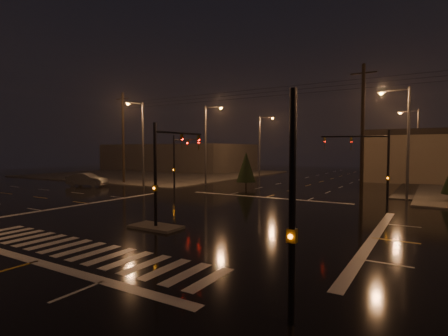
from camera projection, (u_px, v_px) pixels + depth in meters
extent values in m
plane|color=black|center=(197.00, 217.00, 23.34)|extent=(140.00, 140.00, 0.00)
cube|color=#43413C|center=(159.00, 174.00, 64.48)|extent=(36.00, 36.00, 0.12)
cube|color=#43413C|center=(156.00, 227.00, 19.92)|extent=(3.00, 1.60, 0.15)
cube|color=beige|center=(80.00, 249.00, 15.65)|extent=(15.00, 2.60, 0.01)
cube|color=beige|center=(36.00, 262.00, 13.94)|extent=(16.00, 0.50, 0.01)
cube|color=beige|center=(265.00, 197.00, 32.74)|extent=(16.00, 0.50, 0.01)
cube|color=#45413C|center=(179.00, 157.00, 77.17)|extent=(30.00, 18.00, 5.60)
cylinder|color=black|center=(155.00, 176.00, 19.77)|extent=(0.18, 0.18, 6.00)
cylinder|color=black|center=(180.00, 133.00, 21.56)|extent=(0.12, 4.50, 0.12)
imported|color=#594707|center=(199.00, 135.00, 23.29)|extent=(0.16, 0.20, 1.00)
cube|color=#594707|center=(155.00, 188.00, 19.80)|extent=(0.25, 0.18, 0.35)
cylinder|color=black|center=(388.00, 169.00, 26.73)|extent=(0.18, 0.18, 6.00)
cylinder|color=black|center=(354.00, 137.00, 27.08)|extent=(4.74, 1.82, 0.12)
imported|color=#594707|center=(324.00, 137.00, 27.52)|extent=(0.24, 0.22, 1.00)
cube|color=#594707|center=(388.00, 178.00, 26.77)|extent=(0.25, 0.18, 0.35)
cylinder|color=black|center=(174.00, 163.00, 37.58)|extent=(0.18, 0.18, 6.00)
cylinder|color=black|center=(187.00, 140.00, 35.51)|extent=(4.74, 1.82, 0.12)
imported|color=#594707|center=(199.00, 140.00, 33.76)|extent=(0.24, 0.22, 1.00)
cube|color=#594707|center=(174.00, 170.00, 37.62)|extent=(0.25, 0.18, 0.35)
cylinder|color=black|center=(292.00, 208.00, 8.79)|extent=(0.18, 0.18, 6.00)
cylinder|color=black|center=(293.00, 116.00, 10.62)|extent=(1.48, 3.80, 0.12)
imported|color=#594707|center=(293.00, 122.00, 12.38)|extent=(0.22, 0.24, 1.00)
cube|color=#594707|center=(292.00, 236.00, 8.82)|extent=(0.25, 0.18, 0.35)
cylinder|color=#38383A|center=(206.00, 146.00, 44.40)|extent=(0.24, 0.24, 10.00)
cylinder|color=#38383A|center=(213.00, 107.00, 43.53)|extent=(2.40, 0.14, 0.14)
cube|color=#38383A|center=(221.00, 107.00, 42.97)|extent=(0.70, 0.30, 0.18)
sphere|color=orange|center=(221.00, 108.00, 42.97)|extent=(0.32, 0.32, 0.32)
cylinder|color=#38383A|center=(260.00, 147.00, 58.08)|extent=(0.24, 0.24, 10.00)
cylinder|color=#38383A|center=(266.00, 117.00, 57.21)|extent=(2.40, 0.14, 0.14)
cube|color=#38383A|center=(273.00, 117.00, 56.64)|extent=(0.70, 0.30, 0.18)
sphere|color=orange|center=(273.00, 118.00, 56.65)|extent=(0.32, 0.32, 0.32)
cylinder|color=#38383A|center=(408.00, 144.00, 30.81)|extent=(0.24, 0.24, 10.00)
cylinder|color=#38383A|center=(395.00, 90.00, 31.18)|extent=(2.40, 0.14, 0.14)
cube|color=#38383A|center=(381.00, 92.00, 31.75)|extent=(0.70, 0.30, 0.18)
sphere|color=orange|center=(381.00, 93.00, 31.76)|extent=(0.32, 0.32, 0.32)
cylinder|color=#38383A|center=(418.00, 146.00, 47.90)|extent=(0.24, 0.24, 10.00)
cylinder|color=#38383A|center=(409.00, 111.00, 48.27)|extent=(2.40, 0.14, 0.14)
cube|color=#38383A|center=(400.00, 112.00, 48.84)|extent=(0.70, 0.30, 0.18)
sphere|color=orange|center=(400.00, 113.00, 48.85)|extent=(0.32, 0.32, 0.32)
cylinder|color=#38383A|center=(143.00, 145.00, 41.18)|extent=(0.24, 0.24, 10.00)
cylinder|color=#38383A|center=(135.00, 103.00, 39.90)|extent=(0.14, 2.40, 0.14)
cube|color=#38383A|center=(128.00, 102.00, 38.96)|extent=(0.30, 0.70, 0.18)
sphere|color=orange|center=(128.00, 104.00, 38.97)|extent=(0.32, 0.32, 0.32)
cylinder|color=black|center=(123.00, 138.00, 46.36)|extent=(0.32, 0.32, 12.00)
cube|color=black|center=(123.00, 99.00, 46.09)|extent=(2.20, 0.12, 0.12)
cylinder|color=black|center=(362.00, 132.00, 30.86)|extent=(0.32, 0.32, 12.00)
cube|color=black|center=(364.00, 73.00, 30.59)|extent=(2.20, 0.12, 0.12)
cylinder|color=black|center=(246.00, 185.00, 40.95)|extent=(0.18, 0.18, 0.70)
cone|color=black|center=(246.00, 167.00, 40.84)|extent=(2.26, 2.26, 3.53)
imported|color=#4F5256|center=(87.00, 180.00, 42.70)|extent=(5.21, 3.14, 1.62)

